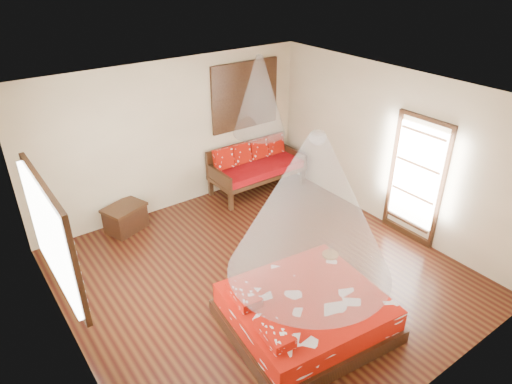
% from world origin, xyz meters
% --- Properties ---
extents(room, '(5.54, 5.54, 2.84)m').
position_xyz_m(room, '(0.00, 0.00, 1.40)').
color(room, black).
rests_on(room, ground).
extents(bed, '(2.16, 1.99, 0.63)m').
position_xyz_m(bed, '(-0.22, -1.21, 0.25)').
color(bed, black).
rests_on(bed, floor).
extents(daybed, '(1.93, 0.86, 0.98)m').
position_xyz_m(daybed, '(1.60, 2.39, 0.52)').
color(daybed, black).
rests_on(daybed, floor).
extents(storage_chest, '(0.82, 0.70, 0.48)m').
position_xyz_m(storage_chest, '(-1.20, 2.45, 0.24)').
color(storage_chest, black).
rests_on(storage_chest, floor).
extents(shutter_panel, '(1.52, 0.06, 1.32)m').
position_xyz_m(shutter_panel, '(1.60, 2.72, 1.90)').
color(shutter_panel, black).
rests_on(shutter_panel, wall_back).
extents(window_left, '(0.10, 1.74, 1.34)m').
position_xyz_m(window_left, '(-2.71, 0.20, 1.70)').
color(window_left, black).
rests_on(window_left, wall_left).
extents(glazed_door, '(0.08, 1.02, 2.16)m').
position_xyz_m(glazed_door, '(2.72, -0.60, 1.07)').
color(glazed_door, black).
rests_on(glazed_door, floor).
extents(wine_tray, '(0.24, 0.24, 0.19)m').
position_xyz_m(wine_tray, '(0.68, -0.74, 0.55)').
color(wine_tray, brown).
rests_on(wine_tray, bed).
extents(mosquito_net_main, '(2.01, 2.01, 1.80)m').
position_xyz_m(mosquito_net_main, '(-0.20, -1.21, 1.85)').
color(mosquito_net_main, white).
rests_on(mosquito_net_main, ceiling).
extents(mosquito_net_daybed, '(1.02, 1.02, 1.50)m').
position_xyz_m(mosquito_net_daybed, '(1.60, 2.25, 2.00)').
color(mosquito_net_daybed, white).
rests_on(mosquito_net_daybed, ceiling).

